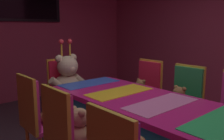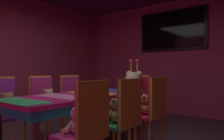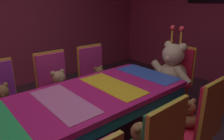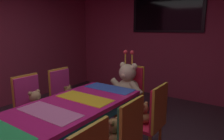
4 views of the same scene
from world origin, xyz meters
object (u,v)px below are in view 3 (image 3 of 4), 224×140
(banquet_table, at_px, (90,101))
(teddy_left_0, at_px, (2,101))
(chair_left_1, at_px, (54,82))
(king_teddy_bear, at_px, (172,67))
(chair_left_2, at_px, (93,72))
(teddy_left_2, at_px, (99,76))
(chair_right_2, at_px, (202,119))
(throne_chair, at_px, (178,73))
(teddy_right_2, at_px, (187,115))
(teddy_left_1, at_px, (59,85))

(banquet_table, xyz_separation_m, teddy_left_0, (-0.70, -0.62, -0.06))
(chair_left_1, distance_m, king_teddy_bear, 1.60)
(chair_left_2, relative_size, king_teddy_bear, 1.20)
(teddy_left_2, bearing_deg, chair_right_2, -0.93)
(teddy_left_0, relative_size, chair_left_2, 0.34)
(banquet_table, distance_m, chair_left_1, 0.85)
(teddy_left_0, bearing_deg, teddy_left_2, 89.11)
(chair_left_2, distance_m, throne_chair, 1.23)
(teddy_left_0, distance_m, king_teddy_bear, 2.13)
(chair_left_2, bearing_deg, teddy_left_2, 0.00)
(teddy_right_2, bearing_deg, teddy_left_2, -1.02)
(chair_left_1, height_order, king_teddy_bear, king_teddy_bear)
(teddy_left_1, bearing_deg, chair_left_1, 180.00)
(chair_right_2, bearing_deg, teddy_left_1, 20.92)
(teddy_left_0, xyz_separation_m, chair_left_1, (-0.14, 0.65, 0.00))
(chair_left_2, bearing_deg, teddy_left_0, -84.46)
(chair_right_2, xyz_separation_m, king_teddy_bear, (-0.83, 0.77, 0.12))
(king_teddy_bear, bearing_deg, chair_left_2, -48.04)
(teddy_left_2, bearing_deg, banquet_table, -42.88)
(teddy_right_2, relative_size, throne_chair, 0.29)
(chair_left_1, relative_size, chair_right_2, 1.00)
(banquet_table, height_order, chair_left_2, chair_left_2)
(throne_chair, bearing_deg, king_teddy_bear, -0.00)
(chair_left_1, xyz_separation_m, chair_right_2, (1.68, 0.59, 0.00))
(teddy_left_0, relative_size, teddy_left_2, 1.24)
(chair_left_2, height_order, teddy_left_2, chair_left_2)
(teddy_left_1, distance_m, chair_left_2, 0.62)
(teddy_left_0, height_order, teddy_left_2, teddy_left_0)
(teddy_left_1, height_order, throne_chair, throne_chair)
(banquet_table, distance_m, chair_right_2, 1.04)
(king_teddy_bear, bearing_deg, chair_left_1, -31.95)
(teddy_left_0, relative_size, teddy_right_2, 1.17)
(teddy_left_1, bearing_deg, teddy_left_2, 88.82)
(teddy_right_2, height_order, throne_chair, throne_chair)
(throne_chair, bearing_deg, chair_left_1, -29.05)
(teddy_left_1, relative_size, chair_left_2, 0.35)
(teddy_left_0, xyz_separation_m, king_teddy_bear, (0.70, 2.00, 0.13))
(chair_left_1, xyz_separation_m, teddy_left_1, (0.15, -0.00, 0.00))
(teddy_left_2, relative_size, king_teddy_bear, 0.33)
(chair_left_1, bearing_deg, teddy_left_2, 75.35)
(chair_left_2, height_order, throne_chair, same)
(chair_left_1, bearing_deg, teddy_right_2, 20.87)
(throne_chair, bearing_deg, teddy_right_2, 36.54)
(throne_chair, bearing_deg, teddy_left_0, -17.98)
(chair_left_2, relative_size, throne_chair, 1.00)
(teddy_left_2, distance_m, king_teddy_bear, 1.02)
(banquet_table, bearing_deg, teddy_left_1, 177.91)
(chair_left_2, xyz_separation_m, throne_chair, (0.83, 0.91, 0.00))
(banquet_table, relative_size, chair_right_2, 2.05)
(chair_left_1, distance_m, teddy_right_2, 1.64)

